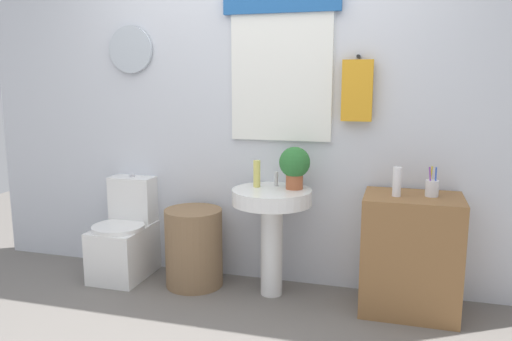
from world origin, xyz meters
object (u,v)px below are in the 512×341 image
object	(u,v)px
toothbrush_cup	(432,188)
toilet	(126,238)
soap_bottle	(257,174)
laundry_hamper	(194,247)
pedestal_sink	(272,215)
potted_plant	(295,165)
lotion_bottle	(397,182)
wooden_cabinet	(410,254)

from	to	relation	value
toothbrush_cup	toilet	bearing A→B (deg)	179.59
soap_bottle	toothbrush_cup	bearing A→B (deg)	-1.52
soap_bottle	toilet	bearing A→B (deg)	-179.19
laundry_hamper	toothbrush_cup	xyz separation A→B (m)	(1.59, 0.02, 0.53)
pedestal_sink	toothbrush_cup	bearing A→B (deg)	1.13
soap_bottle	potted_plant	world-z (taller)	potted_plant
soap_bottle	laundry_hamper	bearing A→B (deg)	-173.74
lotion_bottle	toothbrush_cup	xyz separation A→B (m)	(0.21, 0.06, -0.04)
laundry_hamper	soap_bottle	xyz separation A→B (m)	(0.46, 0.05, 0.55)
pedestal_sink	lotion_bottle	world-z (taller)	lotion_bottle
soap_bottle	toothbrush_cup	distance (m)	1.13
pedestal_sink	soap_bottle	size ratio (longest dim) A/B	4.03
toilet	wooden_cabinet	xyz separation A→B (m)	(2.05, -0.04, 0.09)
lotion_bottle	toothbrush_cup	size ratio (longest dim) A/B	0.99
toilet	potted_plant	size ratio (longest dim) A/B	2.64
toilet	toothbrush_cup	bearing A→B (deg)	-0.41
lotion_bottle	potted_plant	bearing A→B (deg)	171.42
wooden_cabinet	potted_plant	distance (m)	0.93
wooden_cabinet	pedestal_sink	bearing A→B (deg)	-180.00
pedestal_sink	toilet	bearing A→B (deg)	178.23
wooden_cabinet	soap_bottle	xyz separation A→B (m)	(-1.03, 0.05, 0.46)
pedestal_sink	lotion_bottle	xyz separation A→B (m)	(0.80, -0.04, 0.28)
toilet	laundry_hamper	distance (m)	0.57
potted_plant	lotion_bottle	world-z (taller)	potted_plant
toilet	laundry_hamper	size ratio (longest dim) A/B	1.34
wooden_cabinet	toothbrush_cup	bearing A→B (deg)	10.80
toilet	lotion_bottle	world-z (taller)	lotion_bottle
laundry_hamper	wooden_cabinet	bearing A→B (deg)	0.00
lotion_bottle	pedestal_sink	bearing A→B (deg)	177.15
laundry_hamper	pedestal_sink	distance (m)	0.64
lotion_bottle	laundry_hamper	bearing A→B (deg)	178.34
pedestal_sink	toothbrush_cup	xyz separation A→B (m)	(1.01, 0.02, 0.24)
pedestal_sink	toothbrush_cup	distance (m)	1.04
laundry_hamper	potted_plant	bearing A→B (deg)	4.79
toilet	potted_plant	world-z (taller)	potted_plant
soap_bottle	lotion_bottle	xyz separation A→B (m)	(0.92, -0.09, 0.01)
toilet	pedestal_sink	distance (m)	1.18
potted_plant	toothbrush_cup	world-z (taller)	potted_plant
toilet	potted_plant	xyz separation A→B (m)	(1.29, 0.02, 0.62)
potted_plant	lotion_bottle	bearing A→B (deg)	-8.58
lotion_bottle	toothbrush_cup	world-z (taller)	toothbrush_cup
laundry_hamper	lotion_bottle	distance (m)	1.49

